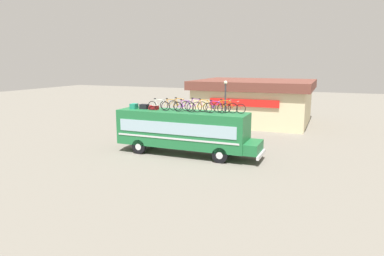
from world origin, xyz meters
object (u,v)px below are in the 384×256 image
luggage_bag_2 (144,107)px  rooftop_bicycle_1 (159,105)px  luggage_bag_1 (134,106)px  street_lamp (225,106)px  rooftop_bicycle_2 (171,105)px  rooftop_bicycle_3 (179,105)px  rooftop_bicycle_5 (196,106)px  rooftop_bicycle_6 (204,107)px  luggage_bag_3 (154,108)px  rooftop_bicycle_9 (233,108)px  rooftop_bicycle_8 (225,107)px  rooftop_bicycle_7 (215,108)px  bus (184,129)px  rooftop_bicycle_4 (185,107)px

luggage_bag_2 → rooftop_bicycle_1: bearing=-14.1°
luggage_bag_1 → street_lamp: size_ratio=0.11×
rooftop_bicycle_2 → rooftop_bicycle_3: bearing=-3.5°
luggage_bag_2 → rooftop_bicycle_5: size_ratio=0.35×
rooftop_bicycle_1 → rooftop_bicycle_6: (3.31, 0.26, 0.03)m
luggage_bag_2 → rooftop_bicycle_2: (2.06, 0.18, 0.18)m
luggage_bag_3 → rooftop_bicycle_9: size_ratio=0.41×
rooftop_bicycle_8 → luggage_bag_1: bearing=-175.3°
rooftop_bicycle_2 → rooftop_bicycle_7: bearing=-1.8°
bus → luggage_bag_1: luggage_bag_1 is taller
rooftop_bicycle_1 → rooftop_bicycle_9: 5.32m
rooftop_bicycle_3 → street_lamp: street_lamp is taller
rooftop_bicycle_3 → luggage_bag_2: bearing=-177.1°
luggage_bag_1 → rooftop_bicycle_2: rooftop_bicycle_2 is taller
rooftop_bicycle_7 → rooftop_bicycle_9: 1.26m
rooftop_bicycle_4 → rooftop_bicycle_9: rooftop_bicycle_4 is taller
rooftop_bicycle_2 → rooftop_bicycle_7: size_ratio=1.01×
luggage_bag_3 → rooftop_bicycle_7: 4.67m
rooftop_bicycle_6 → rooftop_bicycle_9: size_ratio=1.01×
luggage_bag_1 → street_lamp: street_lamp is taller
rooftop_bicycle_9 → rooftop_bicycle_5: bearing=-174.6°
luggage_bag_2 → rooftop_bicycle_9: size_ratio=0.35×
luggage_bag_1 → rooftop_bicycle_3: (3.56, 0.33, 0.20)m
bus → luggage_bag_3: bearing=179.9°
rooftop_bicycle_4 → rooftop_bicycle_6: (1.32, 0.23, 0.03)m
street_lamp → rooftop_bicycle_5: bearing=-94.9°
luggage_bag_2 → rooftop_bicycle_6: rooftop_bicycle_6 is taller
bus → rooftop_bicycle_2: 2.01m
rooftop_bicycle_3 → street_lamp: bearing=72.8°
rooftop_bicycle_7 → rooftop_bicycle_9: rooftop_bicycle_9 is taller
rooftop_bicycle_5 → luggage_bag_2: bearing=-177.7°
rooftop_bicycle_8 → rooftop_bicycle_4: bearing=-165.6°
rooftop_bicycle_2 → rooftop_bicycle_9: rooftop_bicycle_9 is taller
bus → rooftop_bicycle_2: rooftop_bicycle_2 is taller
luggage_bag_2 → rooftop_bicycle_7: bearing=0.8°
luggage_bag_2 → rooftop_bicycle_8: size_ratio=0.34×
rooftop_bicycle_4 → rooftop_bicycle_8: 2.80m
luggage_bag_2 → rooftop_bicycle_3: 2.80m
street_lamp → rooftop_bicycle_1: bearing=-117.3°
rooftop_bicycle_6 → rooftop_bicycle_7: size_ratio=1.02×
rooftop_bicycle_1 → rooftop_bicycle_4: 2.00m
luggage_bag_2 → rooftop_bicycle_3: rooftop_bicycle_3 is taller
rooftop_bicycle_4 → rooftop_bicycle_8: rooftop_bicycle_8 is taller
luggage_bag_2 → rooftop_bicycle_5: bearing=2.3°
luggage_bag_1 → luggage_bag_2: (0.77, 0.19, -0.01)m
luggage_bag_2 → rooftop_bicycle_2: size_ratio=0.35×
rooftop_bicycle_5 → rooftop_bicycle_6: bearing=-21.0°
bus → rooftop_bicycle_8: 3.40m
luggage_bag_1 → rooftop_bicycle_5: 4.82m
rooftop_bicycle_4 → rooftop_bicycle_7: 2.10m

